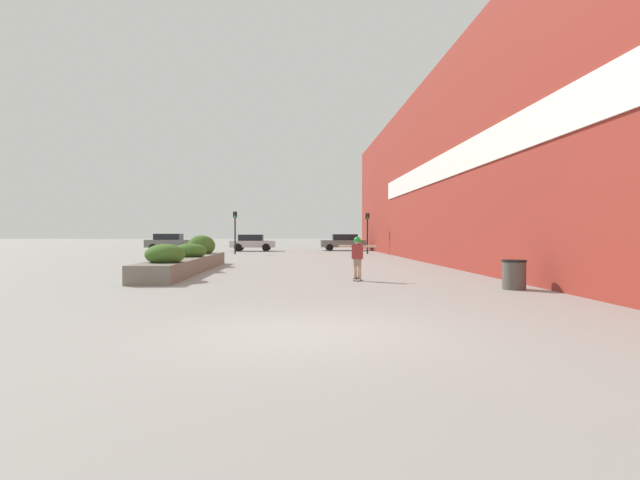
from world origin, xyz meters
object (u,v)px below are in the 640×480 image
(car_center_left, at_px, (431,242))
(car_center_right, at_px, (343,242))
(skateboarder, at_px, (357,253))
(car_leftmost, at_px, (252,242))
(trash_bin, at_px, (514,275))
(car_rightmost, at_px, (170,242))
(traffic_light_right, at_px, (367,226))
(traffic_light_left, at_px, (235,225))
(skateboard, at_px, (357,279))

(car_center_left, bearing_deg, car_center_right, -89.04)
(skateboarder, height_order, car_leftmost, car_leftmost)
(trash_bin, bearing_deg, skateboarder, 145.88)
(car_leftmost, xyz_separation_m, car_rightmost, (-7.38, 0.66, 0.03))
(skateboarder, relative_size, car_center_left, 0.29)
(car_leftmost, height_order, traffic_light_right, traffic_light_right)
(traffic_light_right, bearing_deg, car_center_right, 98.02)
(skateboarder, height_order, trash_bin, skateboarder)
(trash_bin, distance_m, car_rightmost, 36.00)
(car_leftmost, xyz_separation_m, traffic_light_left, (-0.73, -6.53, 1.43))
(car_center_right, bearing_deg, trash_bin, -177.01)
(trash_bin, distance_m, traffic_light_left, 26.66)
(skateboard, xyz_separation_m, car_rightmost, (-13.26, 28.87, 0.74))
(skateboard, height_order, car_center_right, car_center_right)
(skateboard, height_order, traffic_light_right, traffic_light_right)
(car_center_left, distance_m, car_rightmost, 23.79)
(traffic_light_left, bearing_deg, car_center_right, 40.80)
(car_rightmost, xyz_separation_m, traffic_light_left, (6.65, -7.20, 1.40))
(car_rightmost, relative_size, traffic_light_right, 1.33)
(car_rightmost, bearing_deg, traffic_light_left, 42.75)
(car_rightmost, xyz_separation_m, traffic_light_right, (16.68, -7.30, 1.34))
(trash_bin, xyz_separation_m, car_leftmost, (-9.88, 30.92, 0.37))
(skateboard, xyz_separation_m, car_leftmost, (-5.88, 28.21, 0.71))
(car_leftmost, distance_m, traffic_light_left, 6.73)
(skateboarder, distance_m, traffic_light_left, 22.70)
(car_center_left, distance_m, traffic_light_left, 18.89)
(car_center_right, bearing_deg, traffic_light_left, 130.80)
(skateboarder, relative_size, car_rightmost, 0.32)
(trash_bin, relative_size, car_rightmost, 0.20)
(car_leftmost, xyz_separation_m, car_center_right, (8.20, 1.18, 0.00))
(trash_bin, bearing_deg, car_center_right, 92.99)
(car_rightmost, height_order, traffic_light_right, traffic_light_right)
(car_leftmost, relative_size, car_rightmost, 0.95)
(trash_bin, distance_m, traffic_light_right, 24.36)
(traffic_light_right, bearing_deg, car_rightmost, 156.37)
(car_leftmost, distance_m, car_center_right, 8.29)
(skateboard, bearing_deg, trash_bin, -17.13)
(skateboard, height_order, car_rightmost, car_rightmost)
(trash_bin, distance_m, car_center_right, 32.14)
(skateboarder, xyz_separation_m, traffic_light_left, (-6.61, 21.67, 1.30))
(skateboard, relative_size, car_rightmost, 0.15)
(car_center_left, xyz_separation_m, car_rightmost, (-23.78, -0.65, -0.01))
(skateboard, height_order, traffic_light_left, traffic_light_left)
(car_center_left, relative_size, car_rightmost, 1.13)
(skateboard, height_order, skateboarder, skateboarder)
(trash_bin, height_order, car_center_left, car_center_left)
(skateboard, distance_m, traffic_light_right, 21.94)
(traffic_light_right, bearing_deg, skateboard, -99.02)
(car_rightmost, distance_m, traffic_light_left, 9.90)
(car_leftmost, height_order, car_center_left, car_center_left)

